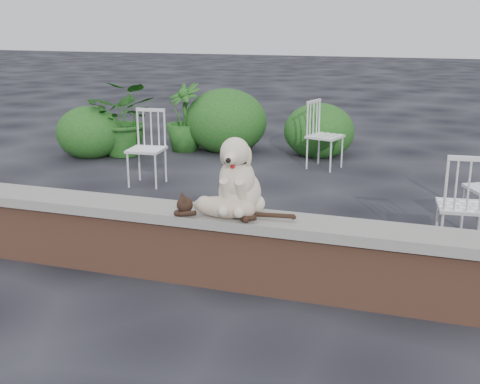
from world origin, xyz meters
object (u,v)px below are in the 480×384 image
(cat, at_px, (223,206))
(potted_plant_b, at_px, (184,117))
(potted_plant_a, at_px, (126,118))
(chair_e, at_px, (325,135))
(chair_c, at_px, (463,205))
(chair_a, at_px, (146,148))
(dog, at_px, (240,173))

(cat, relative_size, potted_plant_b, 1.01)
(potted_plant_a, xyz_separation_m, potted_plant_b, (0.69, 0.61, -0.04))
(chair_e, distance_m, potted_plant_a, 3.02)
(chair_c, xyz_separation_m, chair_e, (-1.74, 2.84, 0.00))
(cat, relative_size, chair_c, 1.15)
(cat, height_order, chair_a, chair_a)
(dog, relative_size, chair_a, 0.67)
(cat, distance_m, potted_plant_b, 5.17)
(dog, bearing_deg, chair_e, 88.75)
(chair_c, relative_size, potted_plant_a, 0.82)
(chair_c, bearing_deg, chair_e, -64.71)
(potted_plant_a, relative_size, potted_plant_b, 1.08)
(dog, bearing_deg, potted_plant_b, 115.88)
(cat, xyz_separation_m, chair_a, (-1.95, 2.57, -0.20))
(cat, bearing_deg, potted_plant_b, 114.31)
(chair_a, bearing_deg, chair_c, -24.38)
(chair_c, distance_m, chair_a, 3.91)
(chair_e, distance_m, chair_a, 2.50)
(cat, height_order, chair_e, chair_e)
(chair_c, distance_m, potted_plant_a, 5.48)
(cat, distance_m, chair_a, 3.24)
(cat, relative_size, chair_e, 1.15)
(cat, xyz_separation_m, potted_plant_a, (-3.02, 4.01, -0.10))
(dog, bearing_deg, potted_plant_a, 126.32)
(potted_plant_a, height_order, potted_plant_b, potted_plant_a)
(chair_c, distance_m, potted_plant_b, 5.25)
(chair_a, bearing_deg, potted_plant_a, 121.20)
(potted_plant_a, bearing_deg, chair_a, -53.50)
(chair_e, bearing_deg, potted_plant_a, 107.94)
(chair_a, height_order, potted_plant_a, potted_plant_a)
(cat, bearing_deg, potted_plant_a, 124.54)
(chair_e, height_order, potted_plant_a, potted_plant_a)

